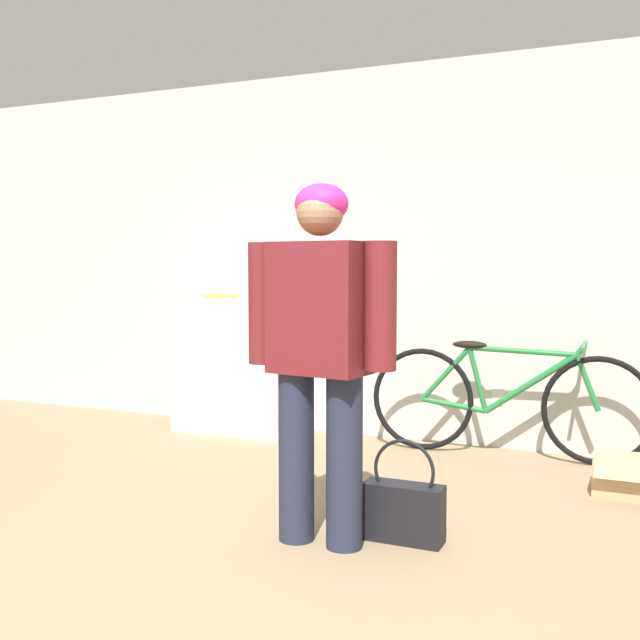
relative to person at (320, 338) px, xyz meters
name	(u,v)px	position (x,y,z in m)	size (l,w,h in m)	color
ground_plane	(168,630)	(-0.15, -0.93, -0.91)	(14.00, 14.00, 0.00)	#937A5B
wall_back	(421,254)	(-0.15, 2.08, 0.39)	(8.00, 0.07, 2.60)	silver
side_shelf	(238,365)	(-1.47, 1.81, -0.42)	(0.88, 0.44, 0.98)	white
person	(320,338)	(0.00, 0.00, 0.00)	(0.69, 0.30, 1.58)	#23283D
bicycle	(506,400)	(0.49, 1.83, -0.54)	(1.77, 0.46, 0.75)	black
banana	(221,296)	(-1.57, 1.77, 0.09)	(0.34, 0.09, 0.04)	#EAD64C
handbag	(404,509)	(0.33, 0.17, -0.76)	(0.35, 0.13, 0.46)	black
cardboard_box	(633,476)	(1.25, 1.31, -0.81)	(0.40, 0.36, 0.25)	tan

